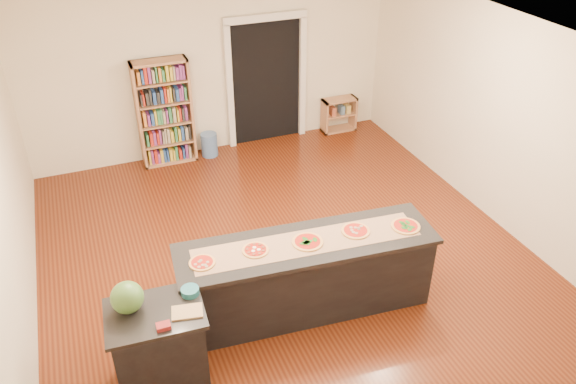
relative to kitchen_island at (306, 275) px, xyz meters
name	(u,v)px	position (x,y,z in m)	size (l,w,h in m)	color
room	(295,171)	(0.13, 0.69, 0.93)	(6.00, 7.00, 2.80)	#EEE3C8
doorway	(266,74)	(1.03, 4.15, 0.73)	(1.40, 0.09, 2.21)	black
kitchen_island	(306,275)	(0.00, 0.00, 0.00)	(2.81, 0.76, 0.93)	black
side_counter	(160,345)	(-1.69, -0.40, -0.02)	(0.90, 0.66, 0.89)	black
bookshelf	(165,113)	(-0.74, 3.99, 0.40)	(0.86, 0.31, 1.72)	tan
low_shelf	(339,115)	(2.36, 4.01, -0.16)	(0.62, 0.26, 0.62)	tan
waste_bin	(209,145)	(-0.08, 3.94, -0.27)	(0.27, 0.27, 0.40)	#4B6FA8
kraft_paper	(307,242)	(0.00, 0.00, 0.46)	(2.44, 0.44, 0.00)	#936A4B
watermelon	(127,297)	(-1.89, -0.28, 0.57)	(0.30, 0.30, 0.30)	#144214
cutting_board	(187,312)	(-1.41, -0.52, 0.43)	(0.28, 0.19, 0.02)	tan
package_red	(163,326)	(-1.65, -0.63, 0.44)	(0.12, 0.09, 0.04)	maroon
package_teal	(190,291)	(-1.33, -0.28, 0.45)	(0.17, 0.17, 0.07)	#195966
pizza_a	(202,263)	(-1.12, 0.06, 0.47)	(0.29, 0.29, 0.02)	tan
pizza_b	(255,250)	(-0.56, 0.06, 0.47)	(0.27, 0.27, 0.02)	tan
pizza_c	(308,242)	(0.00, -0.01, 0.47)	(0.32, 0.32, 0.02)	tan
pizza_d	(356,231)	(0.56, -0.02, 0.47)	(0.32, 0.32, 0.02)	tan
pizza_e	(406,226)	(1.11, -0.15, 0.47)	(0.30, 0.30, 0.02)	tan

